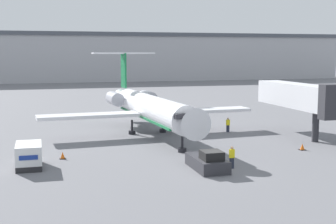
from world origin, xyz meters
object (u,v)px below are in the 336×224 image
object	(u,v)px
worker_near_tug	(232,157)
jet_bridge	(301,96)
luggage_cart	(29,156)
worker_by_wing	(228,125)
airplane_main	(149,107)
traffic_cone_right	(302,147)
traffic_cone_left	(63,155)
pushback_tug	(207,162)

from	to	relation	value
worker_near_tug	jet_bridge	world-z (taller)	jet_bridge
luggage_cart	worker_by_wing	world-z (taller)	luggage_cart
jet_bridge	worker_by_wing	bearing A→B (deg)	142.32
airplane_main	traffic_cone_right	distance (m)	17.57
luggage_cart	worker_by_wing	distance (m)	24.88
traffic_cone_left	jet_bridge	xyz separation A→B (m)	(25.75, 4.06, 4.16)
pushback_tug	jet_bridge	distance (m)	18.82
airplane_main	worker_near_tug	distance (m)	17.60
luggage_cart	traffic_cone_left	size ratio (longest dim) A/B	5.75
worker_near_tug	worker_by_wing	distance (m)	17.32
traffic_cone_left	jet_bridge	bearing A→B (deg)	8.95
traffic_cone_right	airplane_main	bearing A→B (deg)	134.05
worker_near_tug	traffic_cone_left	distance (m)	14.72
luggage_cart	worker_near_tug	size ratio (longest dim) A/B	2.02
worker_near_tug	traffic_cone_right	size ratio (longest dim) A/B	2.92
airplane_main	worker_by_wing	world-z (taller)	airplane_main
traffic_cone_right	jet_bridge	xyz separation A→B (m)	(3.53, 6.34, 4.17)
luggage_cart	worker_by_wing	xyz separation A→B (m)	(22.09, 11.45, -0.09)
worker_near_tug	worker_by_wing	world-z (taller)	worker_near_tug
worker_near_tug	jet_bridge	bearing A→B (deg)	40.87
luggage_cart	airplane_main	bearing A→B (deg)	44.32
luggage_cart	jet_bridge	world-z (taller)	jet_bridge
worker_near_tug	worker_by_wing	xyz separation A→B (m)	(6.44, 16.08, -0.07)
airplane_main	traffic_cone_left	distance (m)	14.65
traffic_cone_right	luggage_cart	bearing A→B (deg)	-179.66
worker_by_wing	jet_bridge	xyz separation A→B (m)	(6.42, -4.96, 3.57)
traffic_cone_right	pushback_tug	bearing A→B (deg)	-158.04
worker_by_wing	traffic_cone_right	bearing A→B (deg)	-75.65
worker_near_tug	jet_bridge	xyz separation A→B (m)	(12.86, 11.12, 3.51)
airplane_main	pushback_tug	world-z (taller)	airplane_main
worker_near_tug	airplane_main	bearing A→B (deg)	99.00
luggage_cart	traffic_cone_right	xyz separation A→B (m)	(24.98, 0.15, -0.69)
pushback_tug	traffic_cone_right	size ratio (longest dim) A/B	7.56
worker_near_tug	luggage_cart	bearing A→B (deg)	163.50
luggage_cart	pushback_tug	bearing A→B (deg)	-17.92
airplane_main	pushback_tug	size ratio (longest dim) A/B	5.66
pushback_tug	luggage_cart	xyz separation A→B (m)	(-13.66, 4.42, 0.37)
traffic_cone_right	jet_bridge	world-z (taller)	jet_bridge
airplane_main	pushback_tug	distance (m)	17.23
worker_near_tug	traffic_cone_right	distance (m)	10.51
airplane_main	traffic_cone_left	bearing A→B (deg)	-134.93
pushback_tug	traffic_cone_right	bearing A→B (deg)	21.96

